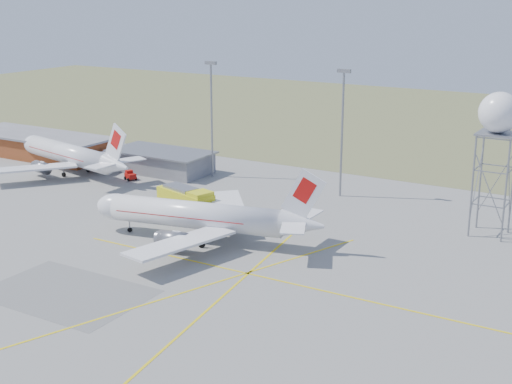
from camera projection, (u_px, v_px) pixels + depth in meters
The scene contains 10 objects.
grass_strip at pixel (504, 129), 172.29m from camera, with size 400.00×120.00×0.03m, color #566538.
building_orange at pixel (37, 145), 143.98m from camera, with size 33.00×12.00×4.30m.
building_grey at pixel (161, 161), 130.96m from camera, with size 19.00×10.00×3.90m.
mast_a at pixel (212, 110), 124.96m from camera, with size 2.20×0.50×20.50m.
mast_b at pixel (342, 123), 112.68m from camera, with size 2.20×0.50×20.50m.
airliner_main at pixel (200, 216), 94.37m from camera, with size 32.24×30.84×11.03m.
airliner_far at pixel (71, 155), 129.55m from camera, with size 32.18×30.74×11.02m.
radar_tower at pixel (495, 156), 94.63m from camera, with size 5.40×5.40×19.56m.
fire_truck at pixel (187, 201), 106.38m from camera, with size 10.58×6.22×4.02m.
baggage_tug at pixel (130, 176), 125.68m from camera, with size 2.47×2.31×1.63m.
Camera 1 is at (35.09, -36.80, 32.16)m, focal length 50.00 mm.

